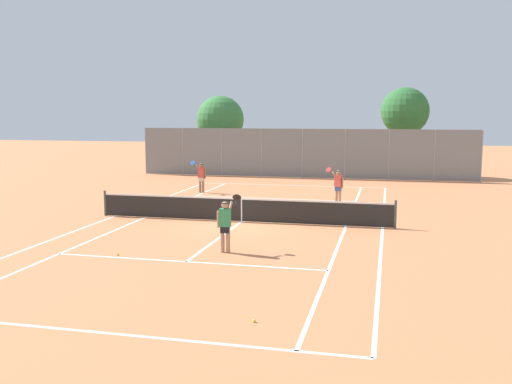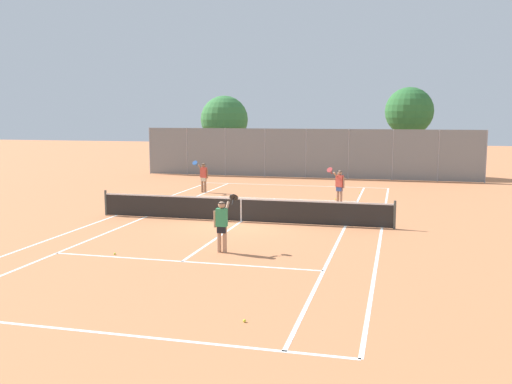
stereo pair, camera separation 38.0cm
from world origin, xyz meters
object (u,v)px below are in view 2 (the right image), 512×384
(tennis_net, at_px, (241,209))
(loose_tennis_ball_3, at_px, (115,254))
(player_near_side, at_px, (222,223))
(loose_tennis_ball_4, at_px, (360,193))
(tree_behind_left, at_px, (225,120))
(loose_tennis_ball_0, at_px, (244,321))
(loose_tennis_ball_2, at_px, (360,221))
(player_far_left, at_px, (203,176))
(player_far_right, at_px, (339,185))
(loose_tennis_ball_1, at_px, (336,199))
(tree_behind_right, at_px, (409,113))

(tennis_net, distance_m, loose_tennis_ball_3, 6.58)
(player_near_side, height_order, loose_tennis_ball_3, player_near_side)
(loose_tennis_ball_4, relative_size, tree_behind_left, 0.01)
(player_near_side, relative_size, loose_tennis_ball_4, 26.88)
(loose_tennis_ball_0, height_order, loose_tennis_ball_2, same)
(player_far_left, relative_size, loose_tennis_ball_0, 26.88)
(tennis_net, bearing_deg, player_far_right, 58.69)
(player_far_left, height_order, loose_tennis_ball_1, player_far_left)
(loose_tennis_ball_0, relative_size, loose_tennis_ball_2, 1.00)
(loose_tennis_ball_4, distance_m, tree_behind_left, 15.07)
(loose_tennis_ball_0, distance_m, tree_behind_right, 30.30)
(loose_tennis_ball_1, xyz_separation_m, loose_tennis_ball_3, (-5.32, -12.98, 0.00))
(player_near_side, bearing_deg, loose_tennis_ball_3, -160.09)
(loose_tennis_ball_0, bearing_deg, player_near_side, 111.81)
(loose_tennis_ball_4, bearing_deg, player_near_side, -102.76)
(loose_tennis_ball_3, xyz_separation_m, loose_tennis_ball_4, (6.34, 15.47, 0.00))
(loose_tennis_ball_2, bearing_deg, player_near_side, -122.46)
(tennis_net, height_order, loose_tennis_ball_3, tennis_net)
(player_far_right, relative_size, loose_tennis_ball_1, 26.88)
(tennis_net, distance_m, loose_tennis_ball_2, 4.77)
(player_far_left, xyz_separation_m, player_far_right, (7.60, -2.20, 0.00))
(loose_tennis_ball_0, xyz_separation_m, loose_tennis_ball_2, (1.59, 11.68, 0.00))
(tennis_net, relative_size, tree_behind_right, 1.98)
(loose_tennis_ball_3, distance_m, loose_tennis_ball_4, 16.71)
(player_far_right, bearing_deg, player_near_side, -103.58)
(player_far_right, distance_m, loose_tennis_ball_0, 16.17)
(player_far_left, bearing_deg, tree_behind_right, 46.48)
(tennis_net, relative_size, loose_tennis_ball_0, 181.82)
(player_near_side, distance_m, loose_tennis_ball_3, 3.40)
(loose_tennis_ball_0, xyz_separation_m, loose_tennis_ball_4, (1.00, 19.98, 0.00))
(loose_tennis_ball_3, bearing_deg, loose_tennis_ball_4, 67.72)
(loose_tennis_ball_0, relative_size, loose_tennis_ball_1, 1.00)
(player_near_side, xyz_separation_m, loose_tennis_ball_1, (2.23, 11.86, -0.89))
(player_far_right, distance_m, loose_tennis_ball_4, 4.01)
(player_near_side, bearing_deg, player_far_right, 76.42)
(player_near_side, relative_size, tree_behind_right, 0.29)
(loose_tennis_ball_1, bearing_deg, player_far_right, -77.29)
(player_near_side, bearing_deg, tennis_net, 98.95)
(tree_behind_left, bearing_deg, loose_tennis_ball_4, -43.16)
(tree_behind_left, bearing_deg, loose_tennis_ball_1, -52.32)
(loose_tennis_ball_1, relative_size, loose_tennis_ball_4, 1.00)
(player_far_left, bearing_deg, tree_behind_left, 101.36)
(loose_tennis_ball_2, xyz_separation_m, tree_behind_right, (1.96, 18.11, 4.28))
(player_near_side, distance_m, loose_tennis_ball_4, 14.74)
(player_near_side, distance_m, player_far_left, 13.68)
(loose_tennis_ball_3, height_order, tree_behind_right, tree_behind_right)
(player_far_right, distance_m, loose_tennis_ball_1, 1.66)
(player_far_right, bearing_deg, loose_tennis_ball_3, -115.82)
(player_far_right, height_order, tree_behind_left, tree_behind_left)
(tennis_net, height_order, player_near_side, player_near_side)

